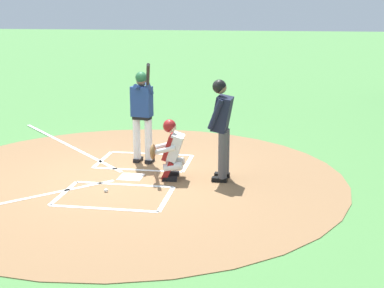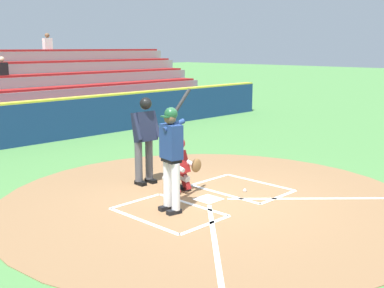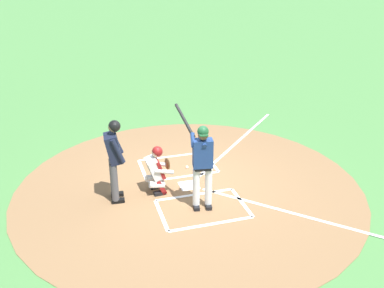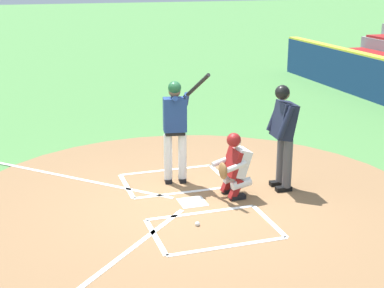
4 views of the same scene
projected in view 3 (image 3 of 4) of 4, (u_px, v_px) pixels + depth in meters
The scene contains 7 objects.
ground_plane at pixel (189, 186), 10.02m from camera, with size 120.00×120.00×0.00m, color #4C8442.
dirt_circle at pixel (189, 186), 10.02m from camera, with size 8.00×8.00×0.01m, color olive.
home_plate_and_chalk at pixel (224, 180), 10.24m from camera, with size 7.93×4.91×0.01m.
batter at pixel (202, 161), 8.73m from camera, with size 1.02×0.60×2.13m.
catcher at pixel (157, 168), 9.55m from camera, with size 0.61×0.61×1.13m.
plate_umpire at pixel (114, 156), 9.03m from camera, with size 0.60×0.44×1.86m.
baseball at pixel (187, 167), 10.82m from camera, with size 0.07×0.07×0.07m, color white.
Camera 3 is at (8.43, -2.42, 4.94)m, focal length 39.98 mm.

